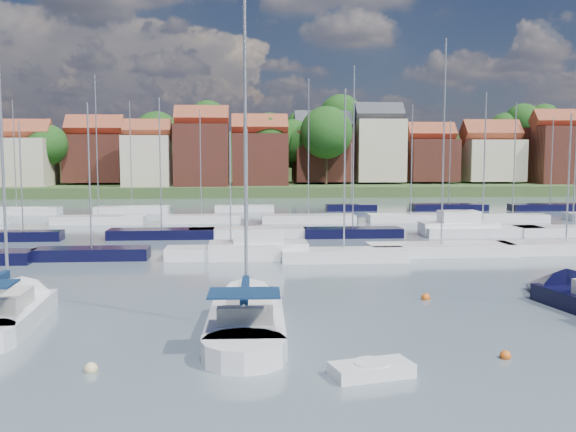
{
  "coord_description": "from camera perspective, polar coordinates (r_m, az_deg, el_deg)",
  "views": [
    {
      "loc": [
        -6.53,
        -25.3,
        7.49
      ],
      "look_at": [
        -3.63,
        14.0,
        3.64
      ],
      "focal_mm": 40.0,
      "sensor_mm": 36.0,
      "label": 1
    }
  ],
  "objects": [
    {
      "name": "buoy_b",
      "position": [
        23.71,
        -17.1,
        -13.09
      ],
      "size": [
        0.47,
        0.47,
        0.47
      ],
      "primitive_type": "sphere",
      "color": "beige",
      "rests_on": "ground"
    },
    {
      "name": "buoy_d",
      "position": [
        25.37,
        18.75,
        -11.9
      ],
      "size": [
        0.41,
        0.41,
        0.41
      ],
      "primitive_type": "sphere",
      "color": "#D85914",
      "rests_on": "ground"
    },
    {
      "name": "marina_field",
      "position": [
        61.44,
        3.7,
        -1.03
      ],
      "size": [
        79.62,
        41.41,
        15.93
      ],
      "color": "white",
      "rests_on": "ground"
    },
    {
      "name": "buoy_c",
      "position": [
        26.06,
        -4.75,
        -11.14
      ],
      "size": [
        0.44,
        0.44,
        0.44
      ],
      "primitive_type": "sphere",
      "color": "beige",
      "rests_on": "ground"
    },
    {
      "name": "tender",
      "position": [
        22.39,
        7.44,
        -13.4
      ],
      "size": [
        2.96,
        1.89,
        0.59
      ],
      "rotation": [
        0.0,
        0.0,
        0.24
      ],
      "color": "white",
      "rests_on": "ground"
    },
    {
      "name": "ground",
      "position": [
        66.05,
        1.48,
        -0.94
      ],
      "size": [
        260.0,
        260.0,
        0.0
      ],
      "primitive_type": "plane",
      "color": "#44505D",
      "rests_on": "ground"
    },
    {
      "name": "sailboat_left",
      "position": [
        32.09,
        -23.16,
        -7.72
      ],
      "size": [
        3.33,
        10.91,
        14.7
      ],
      "rotation": [
        0.0,
        0.0,
        1.62
      ],
      "color": "white",
      "rests_on": "ground"
    },
    {
      "name": "far_shore_town",
      "position": [
        158.23,
        -1.06,
        4.53
      ],
      "size": [
        212.46,
        90.0,
        22.27
      ],
      "color": "#3B4C26",
      "rests_on": "ground"
    },
    {
      "name": "sailboat_centre",
      "position": [
        28.62,
        -3.67,
        -8.88
      ],
      "size": [
        3.47,
        11.88,
        16.01
      ],
      "rotation": [
        0.0,
        0.0,
        1.54
      ],
      "color": "white",
      "rests_on": "ground"
    },
    {
      "name": "buoy_e",
      "position": [
        34.02,
        12.14,
        -7.27
      ],
      "size": [
        0.46,
        0.46,
        0.46
      ],
      "primitive_type": "sphere",
      "color": "#D85914",
      "rests_on": "ground"
    }
  ]
}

